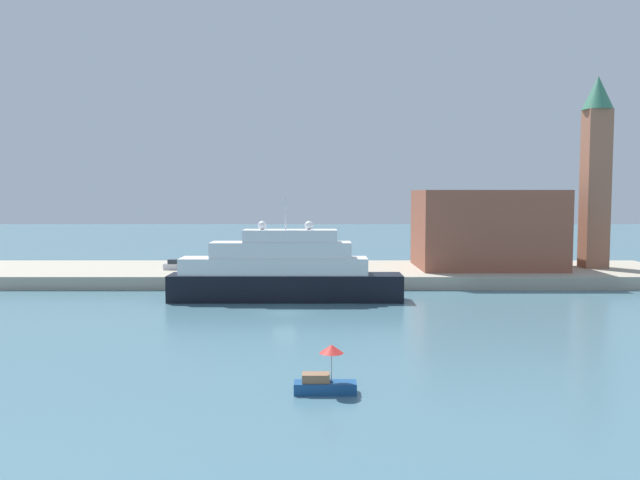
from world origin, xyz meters
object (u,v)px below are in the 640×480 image
Objects in this scene: large_yacht at (281,272)px; mooring_bollard at (291,274)px; harbor_building at (485,229)px; small_motorboat at (324,378)px; parked_car at (178,265)px; person_figure at (196,267)px; bell_tower at (595,164)px.

mooring_bollard is (0.78, 9.08, -1.29)m from large_yacht.
mooring_bollard is (-28.15, -9.78, -5.39)m from harbor_building.
large_yacht is at bearing 97.67° from small_motorboat.
mooring_bollard is at bearing 85.08° from large_yacht.
harbor_building reaches higher than parked_car.
harbor_building is at bearing 3.26° from parked_car.
large_yacht reaches higher than small_motorboat.
bell_tower is at bearing 6.24° from person_figure.
mooring_bollard is at bearing -23.40° from parked_car.
large_yacht is 35.72m from small_motorboat.
small_motorboat is at bearing -126.49° from bell_tower.
person_figure is at bearing 109.86° from small_motorboat.
mooring_bollard is at bearing -160.85° from harbor_building.
bell_tower is (40.08, 54.18, 15.95)m from small_motorboat.
person_figure is at bearing 134.91° from large_yacht.
person_figure is (3.37, -3.71, 0.12)m from parked_car.
harbor_building is at bearing -179.98° from bell_tower.
large_yacht is at bearing -146.91° from harbor_building.
small_motorboat is at bearing -84.88° from mooring_bollard.
bell_tower reaches higher than harbor_building.
parked_car is 5.01m from person_figure.
parked_car is (-20.68, 51.63, 1.38)m from small_motorboat.
large_yacht reaches higher than person_figure.
small_motorboat is 0.92× the size of parked_car.
harbor_building is 32.22× the size of mooring_bollard.
mooring_bollard is at bearing -14.75° from person_figure.
bell_tower is (44.84, 18.86, 13.60)m from large_yacht.
person_figure is (-17.31, 47.91, 1.50)m from small_motorboat.
large_yacht is at bearing -94.92° from mooring_bollard.
large_yacht is 17.80m from person_figure.
mooring_bollard is (-3.98, 44.40, 1.07)m from small_motorboat.
large_yacht reaches higher than parked_car.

